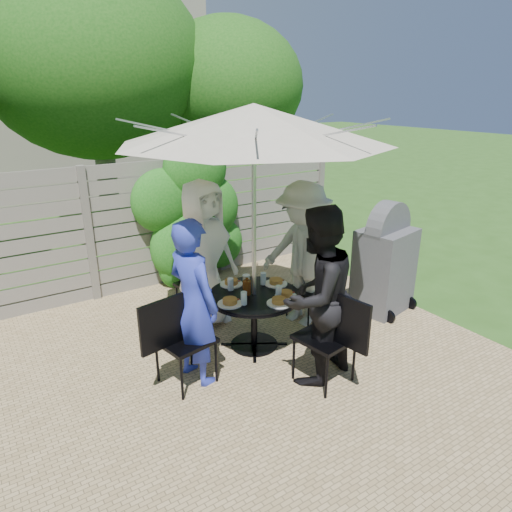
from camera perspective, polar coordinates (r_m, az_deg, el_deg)
backyard_envelope at (r=13.41m, az=-28.63°, el=17.13°), size 60.00×60.00×5.00m
patio_table at (r=5.06m, az=-0.24°, el=-6.78°), size 1.20×1.20×0.65m
umbrella at (r=4.53m, az=-0.28°, el=16.15°), size 3.24×3.24×2.62m
chair_back at (r=5.78m, az=-7.17°, el=-5.21°), size 0.53×0.73×0.97m
person_back at (r=5.44m, az=-6.55°, el=0.18°), size 0.99×0.76×1.80m
chair_left at (r=4.58m, az=-8.87°, el=-12.43°), size 0.74×0.55×0.98m
person_left at (r=4.39m, az=-7.82°, el=-5.83°), size 0.53×0.68×1.67m
chair_front at (r=4.60m, az=8.66°, el=-12.18°), size 0.55×0.75×1.00m
person_front at (r=4.39m, az=7.60°, el=-5.04°), size 0.99×0.85×1.78m
chair_right at (r=5.81m, az=6.41°, el=-5.47°), size 0.63×0.48×0.83m
person_right at (r=5.47m, az=5.80°, el=0.13°), size 0.90×1.27×1.77m
plate_back at (r=5.20m, az=-3.11°, el=-3.35°), size 0.26×0.26×0.06m
plate_left at (r=4.73m, az=-3.29°, el=-5.78°), size 0.26×0.26×0.06m
plate_front at (r=4.74m, az=2.90°, el=-5.73°), size 0.26×0.26×0.06m
plate_right at (r=5.20m, az=2.51°, el=-3.30°), size 0.26×0.26×0.06m
plate_extra at (r=4.90m, az=3.76°, el=-4.85°), size 0.24×0.24×0.06m
glass_back at (r=5.05m, az=-3.20°, el=-3.52°), size 0.07×0.07×0.14m
glass_left at (r=4.71m, az=-1.52°, el=-5.29°), size 0.07×0.07×0.14m
glass_front at (r=4.85m, az=2.83°, el=-4.50°), size 0.07×0.07×0.14m
glass_right at (r=5.18m, az=0.91°, el=-2.84°), size 0.07×0.07×0.14m
syrup_jug at (r=4.93m, az=-1.15°, el=-3.94°), size 0.09×0.09×0.16m
coffee_cup at (r=5.15m, az=-1.24°, el=-3.10°), size 0.08×0.08×0.12m
bbq_grill at (r=6.06m, az=15.78°, el=-0.76°), size 0.81×0.68×1.46m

